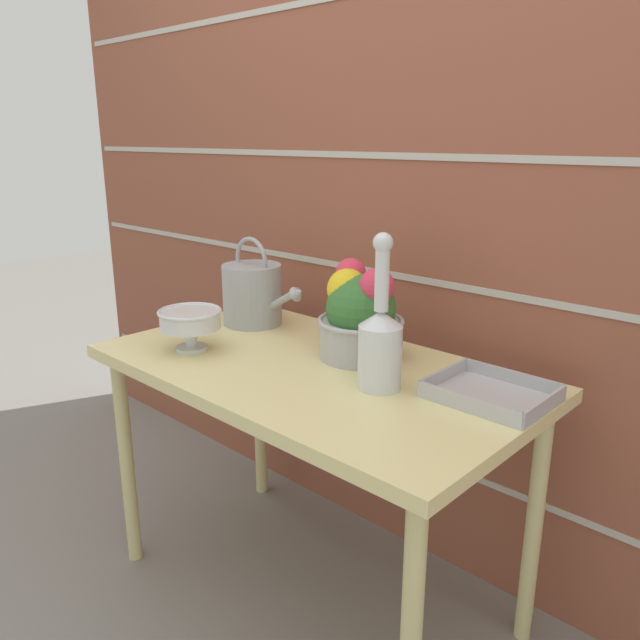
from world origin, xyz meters
The scene contains 8 objects.
ground_plane centered at (0.00, 0.00, 0.00)m, with size 12.00×12.00×0.00m, color gray.
brick_wall centered at (0.00, 0.45, 1.10)m, with size 3.60×0.08×2.20m.
patio_table centered at (0.00, 0.00, 0.66)m, with size 1.21×0.68×0.74m.
watering_can centered at (-0.41, 0.15, 0.84)m, with size 0.34×0.19×0.29m.
crystal_pedestal_bowl centered at (-0.34, -0.15, 0.83)m, with size 0.18×0.18×0.12m.
flower_planter centered at (0.05, 0.14, 0.86)m, with size 0.24×0.24×0.27m.
glass_decanter centered at (0.23, 0.00, 0.86)m, with size 0.11×0.11×0.38m.
wire_tray centered at (0.47, 0.13, 0.75)m, with size 0.27×0.22×0.04m.
Camera 1 is at (1.10, -1.14, 1.34)m, focal length 35.00 mm.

